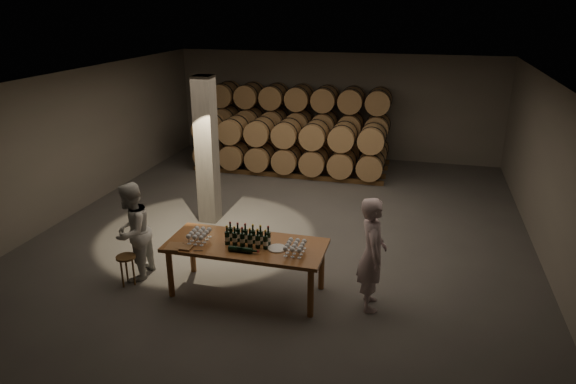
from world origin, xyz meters
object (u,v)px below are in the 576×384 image
(bottle_cluster, at_px, (248,238))
(person_woman, at_px, (132,232))
(notebook_near, at_px, (185,247))
(stool, at_px, (126,261))
(plate, at_px, (277,248))
(tasting_table, at_px, (246,249))
(person_man, at_px, (372,254))

(bottle_cluster, distance_m, person_woman, 2.12)
(notebook_near, relative_size, stool, 0.43)
(plate, xyz_separation_m, notebook_near, (-1.44, -0.36, 0.01))
(notebook_near, bearing_deg, plate, 13.57)
(person_woman, bearing_deg, plate, 86.63)
(tasting_table, distance_m, notebook_near, 0.99)
(person_man, xyz_separation_m, person_woman, (-4.11, -0.11, -0.05))
(stool, bearing_deg, bottle_cluster, 7.51)
(bottle_cluster, distance_m, stool, 2.20)
(plate, xyz_separation_m, stool, (-2.61, -0.25, -0.46))
(bottle_cluster, xyz_separation_m, person_woman, (-2.12, 0.01, -0.14))
(plate, relative_size, stool, 0.56)
(bottle_cluster, height_order, person_man, person_man)
(plate, xyz_separation_m, person_man, (1.49, 0.14, 0.02))
(tasting_table, distance_m, plate, 0.56)
(tasting_table, bearing_deg, plate, -5.03)
(plate, height_order, person_man, person_man)
(tasting_table, bearing_deg, person_man, 2.68)
(tasting_table, relative_size, person_woman, 1.48)
(plate, height_order, stool, plate)
(person_man, distance_m, person_woman, 4.11)
(plate, distance_m, stool, 2.67)
(stool, relative_size, person_woman, 0.31)
(stool, bearing_deg, person_woman, 91.57)
(bottle_cluster, bearing_deg, plate, -3.41)
(plate, xyz_separation_m, person_woman, (-2.62, 0.04, -0.03))
(tasting_table, height_order, notebook_near, notebook_near)
(tasting_table, distance_m, person_woman, 2.08)
(stool, distance_m, person_woman, 0.51)
(person_woman, bearing_deg, person_man, 88.91)
(person_woman, bearing_deg, bottle_cluster, 87.27)
(bottle_cluster, bearing_deg, stool, -172.49)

